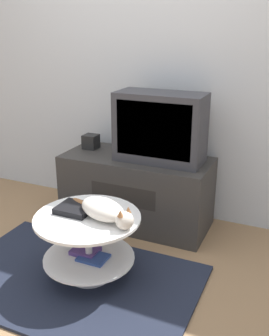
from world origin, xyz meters
The scene contains 9 objects.
ground_plane centered at (0.00, 0.00, 0.00)m, with size 12.00×12.00×0.00m, color #93704C.
wall_back centered at (0.00, 1.26, 1.30)m, with size 8.00×0.05×2.60m.
rug centered at (0.00, 0.00, 0.01)m, with size 1.58×1.02×0.02m.
tv_stand centered at (0.04, 0.92, 0.29)m, with size 1.18×0.52×0.57m.
tv centered at (0.24, 0.92, 0.83)m, with size 0.67×0.31×0.52m.
speaker centered at (-0.41, 0.98, 0.63)m, with size 0.12×0.12×0.12m.
coffee_table centered at (0.08, 0.08, 0.30)m, with size 0.66×0.66×0.43m.
dvd_box centered at (-0.02, 0.11, 0.47)m, with size 0.22×0.19×0.04m.
cat centered at (0.20, 0.09, 0.51)m, with size 0.53×0.29×0.13m.
Camera 1 is at (1.23, -1.78, 1.56)m, focal length 42.00 mm.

